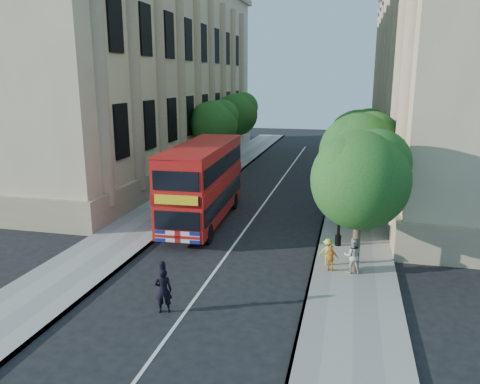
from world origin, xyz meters
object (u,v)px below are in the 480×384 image
Objects in this scene: box_van at (212,186)px; police_constable at (163,290)px; double_decker_bus at (203,181)px; woman_pedestrian at (352,256)px; lamp_post at (340,198)px.

box_van is 3.37× the size of police_constable.
police_constable is at bearing -82.37° from box_van.
woman_pedestrian is (8.27, -5.58, -1.56)m from double_decker_bus.
lamp_post is 9.46m from box_van.
lamp_post reaches higher than woman_pedestrian.
lamp_post is 3.13× the size of police_constable.
double_decker_bus is 10.10m from woman_pedestrian.
box_van is at bearing 93.37° from double_decker_bus.
box_van is at bearing 147.07° from lamp_post.
box_van is 3.71× the size of woman_pedestrian.
box_van reaches higher than police_constable.
double_decker_bus is 6.44× the size of woman_pedestrian.
double_decker_bus is (-7.60, 2.38, -0.08)m from lamp_post.
police_constable is at bearing -82.62° from double_decker_bus.
lamp_post is 7.97m from double_decker_bus.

